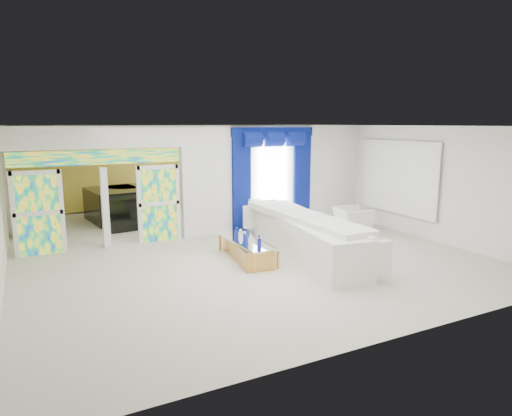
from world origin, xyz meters
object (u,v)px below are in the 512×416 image
console_table (264,224)px  armchair (352,219)px  white_sofa (304,237)px  grand_piano (116,205)px  coffee_table (247,250)px

console_table → armchair: (2.27, -1.14, 0.14)m
white_sofa → grand_piano: bearing=126.8°
console_table → armchair: armchair is taller
coffee_table → armchair: 4.13m
coffee_table → grand_piano: 6.00m
white_sofa → armchair: white_sofa is taller
armchair → grand_piano: size_ratio=0.50×
white_sofa → console_table: size_ratio=4.12×
white_sofa → console_table: (0.33, 2.64, -0.25)m
white_sofa → coffee_table: size_ratio=2.39×
coffee_table → armchair: (3.96, 1.19, 0.11)m
console_table → grand_piano: size_ratio=0.56×
coffee_table → grand_piano: grand_piano is taller
white_sofa → armchair: size_ratio=4.57×
white_sofa → grand_piano: grand_piano is taller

